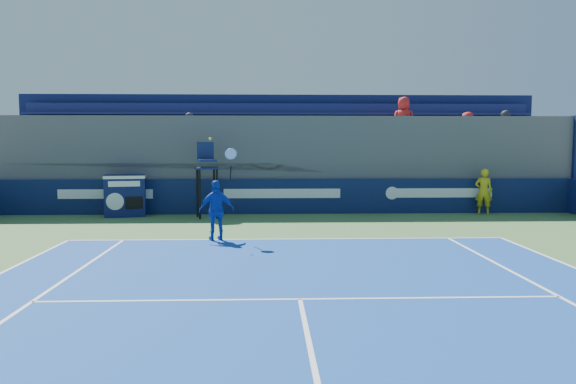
{
  "coord_description": "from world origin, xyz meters",
  "views": [
    {
      "loc": [
        -0.5,
        -2.14,
        2.44
      ],
      "look_at": [
        0.0,
        11.5,
        1.25
      ],
      "focal_mm": 35.0,
      "sensor_mm": 36.0,
      "label": 1
    }
  ],
  "objects_px": {
    "match_clock": "(125,194)",
    "tennis_player": "(217,210)",
    "umpire_chair": "(207,171)",
    "ball_person": "(484,191)"
  },
  "relations": [
    {
      "from": "match_clock",
      "to": "tennis_player",
      "type": "relative_size",
      "value": 0.55
    },
    {
      "from": "tennis_player",
      "to": "umpire_chair",
      "type": "bearing_deg",
      "value": 99.25
    },
    {
      "from": "match_clock",
      "to": "tennis_player",
      "type": "xyz_separation_m",
      "value": [
        3.45,
        -4.76,
        0.04
      ]
    },
    {
      "from": "match_clock",
      "to": "umpire_chair",
      "type": "distance_m",
      "value": 2.89
    },
    {
      "from": "match_clock",
      "to": "tennis_player",
      "type": "bearing_deg",
      "value": -54.04
    },
    {
      "from": "ball_person",
      "to": "tennis_player",
      "type": "xyz_separation_m",
      "value": [
        -8.64,
        -4.85,
        -0.02
      ]
    },
    {
      "from": "umpire_chair",
      "to": "tennis_player",
      "type": "relative_size",
      "value": 0.96
    },
    {
      "from": "match_clock",
      "to": "umpire_chair",
      "type": "relative_size",
      "value": 0.57
    },
    {
      "from": "umpire_chair",
      "to": "match_clock",
      "type": "bearing_deg",
      "value": 171.12
    },
    {
      "from": "umpire_chair",
      "to": "tennis_player",
      "type": "xyz_separation_m",
      "value": [
        0.7,
        -4.33,
        -0.75
      ]
    }
  ]
}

